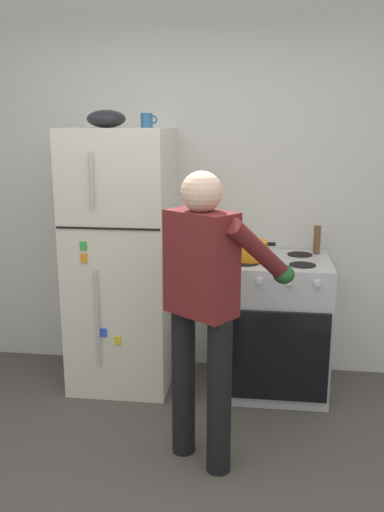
{
  "coord_description": "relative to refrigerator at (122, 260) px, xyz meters",
  "views": [
    {
      "loc": [
        0.47,
        -2.06,
        1.83
      ],
      "look_at": [
        0.04,
        1.32,
        1.0
      ],
      "focal_mm": 38.71,
      "sensor_mm": 36.0,
      "label": 1
    }
  ],
  "objects": [
    {
      "name": "pepper_mill",
      "position": [
        1.34,
        0.2,
        0.14
      ],
      "size": [
        0.05,
        0.05,
        0.19
      ],
      "primitive_type": "cylinder",
      "color": "brown",
      "rests_on": "stove_range"
    },
    {
      "name": "coffee_mug",
      "position": [
        0.18,
        0.05,
        0.94
      ],
      "size": [
        0.11,
        0.08,
        0.1
      ],
      "color": "#2D6093",
      "rests_on": "refrigerator"
    },
    {
      "name": "refrigerator",
      "position": [
        0.0,
        0.0,
        0.0
      ],
      "size": [
        0.68,
        0.72,
        1.79
      ],
      "color": "silver",
      "rests_on": "ground"
    },
    {
      "name": "kitchen_wall_back",
      "position": [
        0.48,
        0.38,
        0.45
      ],
      "size": [
        6.0,
        0.1,
        2.7
      ],
      "primitive_type": "cube",
      "color": "silver",
      "rests_on": "ground"
    },
    {
      "name": "person_cook",
      "position": [
        0.68,
        -0.9,
        0.07
      ],
      "size": [
        0.7,
        0.76,
        1.6
      ],
      "color": "black",
      "rests_on": "ground"
    },
    {
      "name": "stove_range",
      "position": [
        1.04,
        -0.01,
        -0.43
      ],
      "size": [
        0.76,
        0.67,
        0.94
      ],
      "color": "silver",
      "rests_on": "ground"
    },
    {
      "name": "red_pot",
      "position": [
        0.88,
        -0.05,
        0.11
      ],
      "size": [
        0.34,
        0.24,
        0.13
      ],
      "color": "orange",
      "rests_on": "stove_range"
    },
    {
      "name": "mixing_bowl",
      "position": [
        -0.08,
        0.0,
        0.95
      ],
      "size": [
        0.26,
        0.26,
        0.12
      ],
      "primitive_type": "ellipsoid",
      "color": "black",
      "rests_on": "refrigerator"
    }
  ]
}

